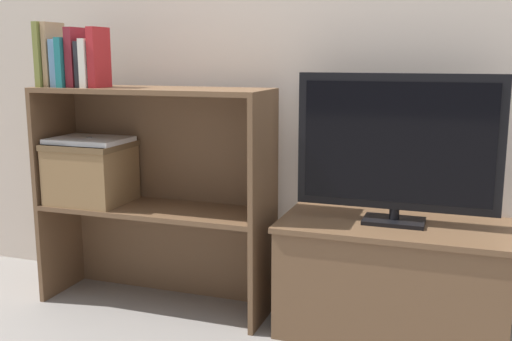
{
  "coord_description": "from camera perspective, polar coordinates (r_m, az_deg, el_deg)",
  "views": [
    {
      "loc": [
        0.74,
        -1.96,
        1.03
      ],
      "look_at": [
        0.0,
        0.16,
        0.6
      ],
      "focal_mm": 42.0,
      "sensor_mm": 36.0,
      "label": 1
    }
  ],
  "objects": [
    {
      "name": "book_maroon",
      "position": [
        2.54,
        -16.66,
        10.27
      ],
      "size": [
        0.03,
        0.12,
        0.23
      ],
      "color": "maroon",
      "rests_on": "bookshelf_upper_tier"
    },
    {
      "name": "wall_back",
      "position": [
        2.52,
        2.26,
        14.74
      ],
      "size": [
        10.0,
        0.05,
        2.4
      ],
      "color": "beige",
      "rests_on": "ground_plane"
    },
    {
      "name": "tv",
      "position": [
        2.19,
        13.3,
        2.36
      ],
      "size": [
        0.72,
        0.14,
        0.54
      ],
      "color": "black",
      "rests_on": "tv_stand"
    },
    {
      "name": "book_tan",
      "position": [
        2.6,
        -18.68,
        10.4
      ],
      "size": [
        0.02,
        0.13,
        0.26
      ],
      "color": "tan",
      "rests_on": "bookshelf_upper_tier"
    },
    {
      "name": "storage_basket_left",
      "position": [
        2.6,
        -15.44,
        0.06
      ],
      "size": [
        0.31,
        0.28,
        0.25
      ],
      "color": "#937047",
      "rests_on": "bookshelf_lower_tier"
    },
    {
      "name": "bookshelf_upper_tier",
      "position": [
        2.49,
        -9.14,
        3.78
      ],
      "size": [
        0.96,
        0.31,
        0.48
      ],
      "color": "brown",
      "rests_on": "bookshelf_lower_tier"
    },
    {
      "name": "book_olive",
      "position": [
        2.62,
        -19.18,
        10.38
      ],
      "size": [
        0.03,
        0.15,
        0.26
      ],
      "color": "olive",
      "rests_on": "bookshelf_upper_tier"
    },
    {
      "name": "laptop",
      "position": [
        2.58,
        -15.58,
        2.81
      ],
      "size": [
        0.31,
        0.23,
        0.02
      ],
      "color": "white",
      "rests_on": "storage_basket_left"
    },
    {
      "name": "tv_stand",
      "position": [
        2.32,
        12.76,
        -9.96
      ],
      "size": [
        0.83,
        0.43,
        0.43
      ],
      "color": "brown",
      "rests_on": "ground_plane"
    },
    {
      "name": "book_crimson",
      "position": [
        2.48,
        -14.72,
        10.37
      ],
      "size": [
        0.03,
        0.12,
        0.24
      ],
      "color": "#B22328",
      "rests_on": "bookshelf_upper_tier"
    },
    {
      "name": "bookshelf_lower_tier",
      "position": [
        2.59,
        -8.86,
        -6.29
      ],
      "size": [
        0.96,
        0.31,
        0.42
      ],
      "color": "brown",
      "rests_on": "ground_plane"
    },
    {
      "name": "book_charcoal",
      "position": [
        2.52,
        -15.96,
        9.68
      ],
      "size": [
        0.02,
        0.12,
        0.18
      ],
      "color": "#232328",
      "rests_on": "bookshelf_upper_tier"
    },
    {
      "name": "book_ivory",
      "position": [
        2.5,
        -15.4,
        9.82
      ],
      "size": [
        0.03,
        0.14,
        0.19
      ],
      "color": "silver",
      "rests_on": "bookshelf_upper_tier"
    },
    {
      "name": "ground_plane",
      "position": [
        2.33,
        -1.31,
        -15.33
      ],
      "size": [
        16.0,
        16.0,
        0.0
      ],
      "primitive_type": "plane",
      "color": "gray"
    },
    {
      "name": "book_skyblue",
      "position": [
        2.58,
        -17.98,
        9.7
      ],
      "size": [
        0.03,
        0.12,
        0.19
      ],
      "color": "#709ECC",
      "rests_on": "bookshelf_upper_tier"
    },
    {
      "name": "book_teal",
      "position": [
        2.56,
        -17.3,
        9.79
      ],
      "size": [
        0.03,
        0.16,
        0.2
      ],
      "color": "#1E7075",
      "rests_on": "bookshelf_upper_tier"
    }
  ]
}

